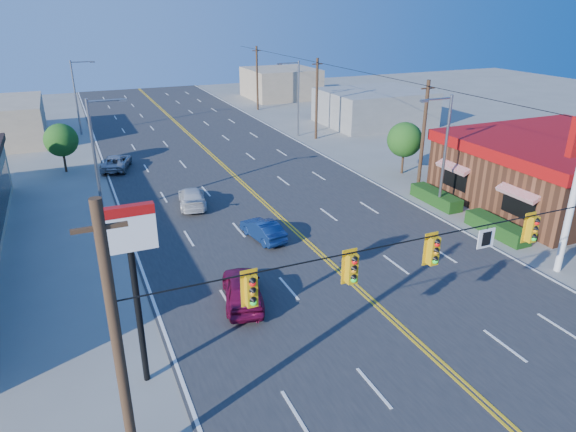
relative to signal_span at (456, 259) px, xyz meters
name	(u,v)px	position (x,y,z in m)	size (l,w,h in m)	color
ground	(443,367)	(0.12, 0.00, -4.89)	(160.00, 160.00, 0.00)	gray
road	(264,203)	(0.12, 20.00, -4.86)	(20.00, 120.00, 0.06)	#2D2D30
signal_span	(456,259)	(0.00, 0.00, 0.00)	(24.32, 0.34, 9.00)	#47301E
kfc	(559,169)	(20.02, 12.00, -2.51)	(16.30, 12.40, 4.70)	brown
pizza_hut_sign	(132,260)	(-10.88, 4.00, 0.30)	(1.90, 0.30, 6.85)	black
streetlight_se	(443,147)	(10.91, 14.00, -0.37)	(2.55, 0.25, 8.00)	gray
streetlight_ne	(297,94)	(10.91, 38.00, -0.37)	(2.55, 0.25, 8.00)	gray
streetlight_sw	(97,152)	(-10.67, 22.00, -0.37)	(2.55, 0.25, 8.00)	gray
streetlight_nw	(77,94)	(-10.67, 48.00, -0.37)	(2.55, 0.25, 8.00)	gray
utility_pole_near	(423,137)	(12.32, 18.00, -0.69)	(0.28, 0.28, 8.40)	#47301E
utility_pole_mid	(317,99)	(12.32, 36.00, -0.69)	(0.28, 0.28, 8.40)	#47301E
utility_pole_far	(257,79)	(12.32, 54.00, -0.69)	(0.28, 0.28, 8.40)	#47301E
tree_kfc_rear	(405,140)	(13.62, 22.00, -1.95)	(2.94, 2.94, 4.41)	#47301E
tree_west	(61,140)	(-12.88, 34.00, -2.09)	(2.80, 2.80, 4.20)	#47301E
bld_east_mid	(374,107)	(22.12, 40.00, -2.89)	(12.00, 10.00, 4.00)	gray
bld_east_far	(281,83)	(19.12, 62.00, -2.69)	(10.00, 10.00, 4.40)	tan
car_magenta	(243,290)	(-5.70, 7.69, -4.13)	(1.79, 4.44, 1.51)	maroon
car_blue	(263,230)	(-2.18, 14.12, -4.27)	(1.31, 3.76, 1.24)	navy
car_white	(192,198)	(-4.82, 21.41, -4.24)	(1.82, 4.48, 1.30)	silver
car_silver	(116,163)	(-8.76, 32.84, -4.25)	(2.10, 4.55, 1.26)	#9C9BA0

